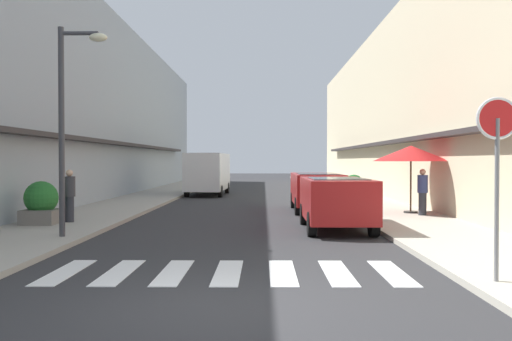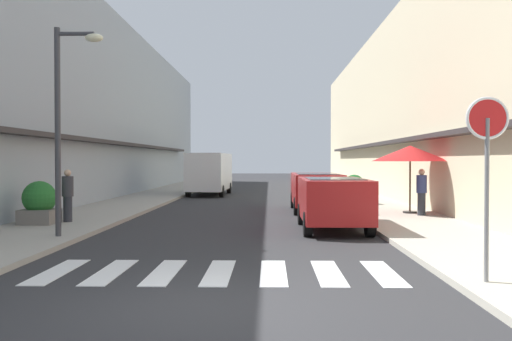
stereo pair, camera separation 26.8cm
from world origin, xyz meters
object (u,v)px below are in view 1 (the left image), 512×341
parked_car_mid (316,187)px  street_lamp (70,108)px  parked_car_near (336,197)px  pedestrian_walking_near (69,195)px  pedestrian_walking_far (423,191)px  planter_far (354,190)px  cafe_umbrella (411,154)px  delivery_van (208,170)px  round_street_sign (497,140)px  planter_midblock (41,204)px

parked_car_mid → street_lamp: size_ratio=0.89×
parked_car_near → pedestrian_walking_near: 7.88m
pedestrian_walking_near → pedestrian_walking_far: bearing=-37.8°
planter_far → cafe_umbrella: bearing=-72.4°
parked_car_near → delivery_van: size_ratio=0.73×
street_lamp → planter_far: 13.49m
parked_car_mid → delivery_van: (-5.16, 9.74, 0.48)m
planter_far → street_lamp: bearing=-130.1°
parked_car_near → round_street_sign: (1.50, -6.93, 1.34)m
cafe_umbrella → delivery_van: bearing=125.8°
round_street_sign → street_lamp: (-8.22, 4.76, 0.96)m
parked_car_near → pedestrian_walking_near: (-7.83, 0.88, 0.02)m
planter_midblock → parked_car_mid: bearing=31.7°
planter_far → planter_midblock: bearing=-143.7°
parked_car_mid → pedestrian_walking_near: 9.14m
round_street_sign → cafe_umbrella: 10.91m
parked_car_near → street_lamp: size_ratio=0.79×
planter_far → round_street_sign: bearing=-91.3°
parked_car_mid → pedestrian_walking_far: bearing=-37.8°
pedestrian_walking_near → pedestrian_walking_far: pedestrian_walking_near is taller
parked_car_near → parked_car_mid: bearing=90.0°
delivery_van → pedestrian_walking_near: delivery_van is taller
planter_far → parked_car_mid: bearing=-127.9°
round_street_sign → pedestrian_walking_far: bearing=79.7°
pedestrian_walking_far → planter_midblock: bearing=66.4°
cafe_umbrella → round_street_sign: bearing=-98.6°
parked_car_mid → pedestrian_walking_far: size_ratio=2.89×
parked_car_near → pedestrian_walking_far: (3.31, 3.04, 0.01)m
street_lamp → pedestrian_walking_near: (-1.12, 3.06, -2.29)m
street_lamp → delivery_van: bearing=84.9°
parked_car_mid → round_street_sign: (1.50, -12.54, 1.34)m
cafe_umbrella → pedestrian_walking_far: size_ratio=1.71×
round_street_sign → pedestrian_walking_far: round_street_sign is taller
street_lamp → round_street_sign: bearing=-30.1°
planter_midblock → pedestrian_walking_far: pedestrian_walking_far is taller
parked_car_near → planter_far: (1.83, 7.96, -0.22)m
street_lamp → pedestrian_walking_far: street_lamp is taller
delivery_van → cafe_umbrella: (8.30, -11.50, 0.79)m
cafe_umbrella → pedestrian_walking_far: (0.18, -0.81, -1.27)m
planter_midblock → street_lamp: bearing=-55.4°
round_street_sign → delivery_van: bearing=106.7°
delivery_van → parked_car_near: bearing=-71.4°
cafe_umbrella → planter_midblock: cafe_umbrella is taller
delivery_van → planter_midblock: bearing=-102.5°
street_lamp → cafe_umbrella: bearing=31.5°
round_street_sign → street_lamp: size_ratio=0.55×
parked_car_near → pedestrian_walking_far: pedestrian_walking_far is taller
parked_car_mid → cafe_umbrella: 3.81m
planter_far → pedestrian_walking_far: pedestrian_walking_far is taller
round_street_sign → planter_midblock: round_street_sign is taller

